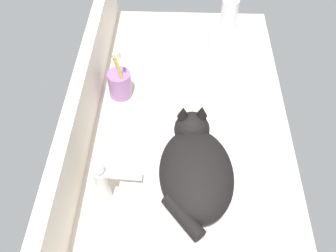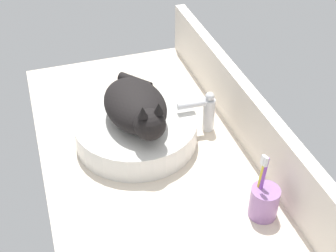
% 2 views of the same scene
% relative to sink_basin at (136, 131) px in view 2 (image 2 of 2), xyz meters
% --- Properties ---
extents(ground_plane, '(1.35, 0.62, 0.04)m').
position_rel_sink_basin_xyz_m(ground_plane, '(0.16, 0.02, -0.06)').
color(ground_plane, beige).
extents(backsplash_panel, '(1.35, 0.04, 0.18)m').
position_rel_sink_basin_xyz_m(backsplash_panel, '(0.16, 0.31, 0.05)').
color(backsplash_panel, silver).
rests_on(backsplash_panel, ground_plane).
extents(sink_basin, '(0.36, 0.36, 0.08)m').
position_rel_sink_basin_xyz_m(sink_basin, '(0.00, 0.00, 0.00)').
color(sink_basin, silver).
rests_on(sink_basin, ground_plane).
extents(cat, '(0.32, 0.19, 0.14)m').
position_rel_sink_basin_xyz_m(cat, '(0.01, 0.00, 0.10)').
color(cat, black).
rests_on(cat, sink_basin).
extents(faucet, '(0.04, 0.12, 0.14)m').
position_rel_sink_basin_xyz_m(faucet, '(0.01, 0.21, 0.03)').
color(faucet, silver).
rests_on(faucet, ground_plane).
extents(toothbrush_cup, '(0.07, 0.07, 0.19)m').
position_rel_sink_basin_xyz_m(toothbrush_cup, '(0.38, 0.23, 0.01)').
color(toothbrush_cup, '#996BA8').
rests_on(toothbrush_cup, ground_plane).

